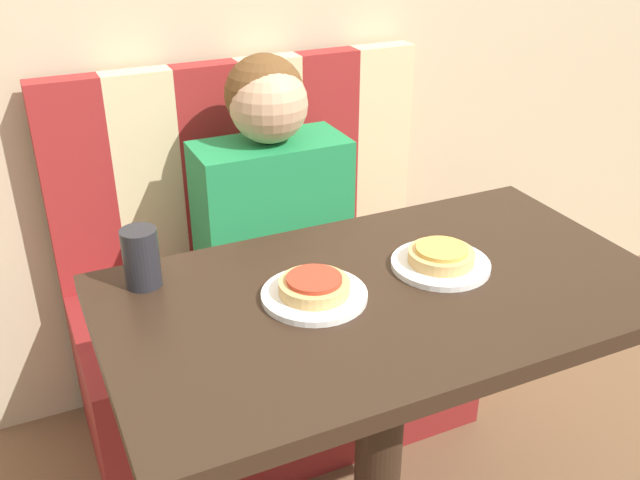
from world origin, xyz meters
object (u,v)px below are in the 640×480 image
(plate_left, at_px, (314,295))
(pizza_right, at_px, (441,255))
(person, at_px, (271,183))
(pizza_left, at_px, (314,285))
(drinking_cup, at_px, (141,258))
(plate_right, at_px, (440,264))

(plate_left, relative_size, pizza_right, 1.50)
(plate_left, bearing_deg, person, 76.50)
(pizza_left, relative_size, drinking_cup, 1.13)
(plate_left, bearing_deg, plate_right, 0.00)
(plate_right, distance_m, drinking_cup, 0.57)
(pizza_left, relative_size, pizza_right, 1.00)
(plate_right, bearing_deg, pizza_right, 0.00)
(person, bearing_deg, pizza_left, -103.50)
(person, xyz_separation_m, plate_right, (0.14, -0.56, 0.02))
(pizza_left, bearing_deg, plate_left, 0.00)
(drinking_cup, bearing_deg, pizza_left, -33.52)
(plate_left, bearing_deg, drinking_cup, 146.48)
(person, distance_m, plate_right, 0.58)
(pizza_right, bearing_deg, person, 103.50)
(pizza_left, height_order, drinking_cup, drinking_cup)
(plate_right, height_order, drinking_cup, drinking_cup)
(plate_left, xyz_separation_m, drinking_cup, (-0.27, 0.18, 0.05))
(person, bearing_deg, pizza_right, -76.50)
(pizza_left, bearing_deg, drinking_cup, 146.48)
(plate_left, xyz_separation_m, pizza_right, (0.27, 0.00, 0.02))
(pizza_left, xyz_separation_m, pizza_right, (0.27, 0.00, 0.00))
(pizza_left, bearing_deg, pizza_right, 0.00)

